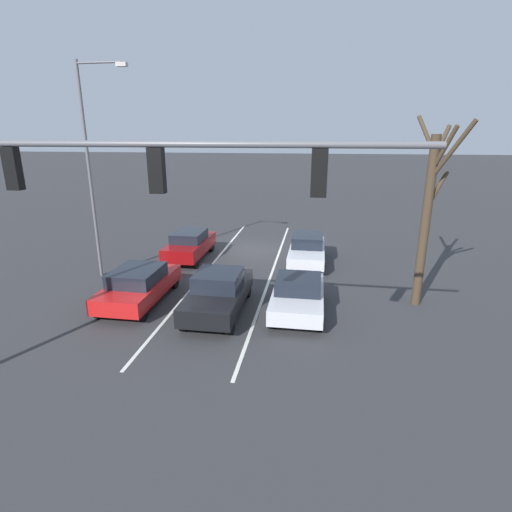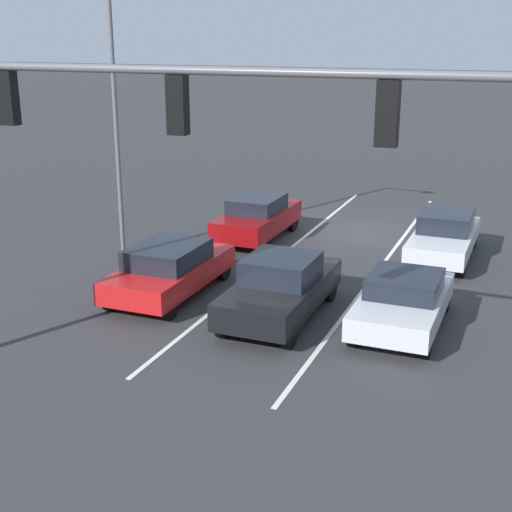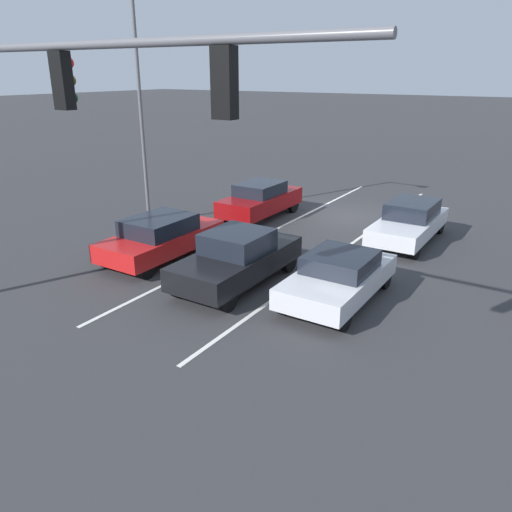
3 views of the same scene
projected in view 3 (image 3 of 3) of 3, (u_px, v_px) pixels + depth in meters
ground_plane at (346, 216)px, 21.58m from camera, size 240.00×240.00×0.00m
lane_stripe_left_divider at (350, 245)px, 18.05m from camera, size 0.12×18.87×0.01m
lane_stripe_center_divider at (274, 230)px, 19.67m from camera, size 0.12×18.87×0.01m
car_silver_leftlane_front at (339, 276)px, 13.47m from camera, size 1.88×4.11×1.33m
car_red_rightlane_front at (161, 237)px, 16.55m from camera, size 1.92×4.42×1.43m
car_black_midlane_front at (237, 258)px, 14.50m from camera, size 1.88×4.49×1.60m
car_maroon_rightlane_second at (260, 199)px, 21.12m from camera, size 1.74×4.30×1.52m
car_white_leftlane_second at (410, 221)px, 18.20m from camera, size 1.77×4.54×1.46m
street_lamp_right_shoulder at (143, 86)px, 18.55m from camera, size 2.28×0.24×9.43m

